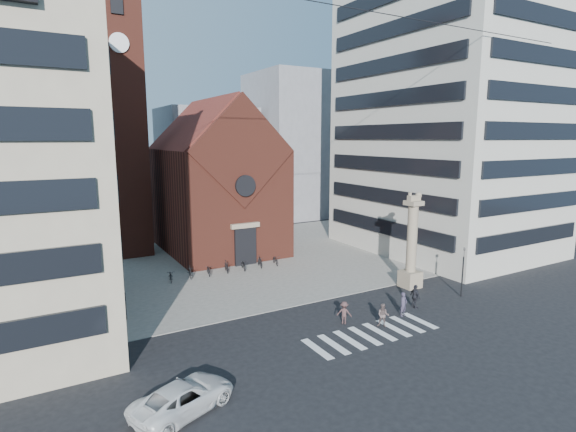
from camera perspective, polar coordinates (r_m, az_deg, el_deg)
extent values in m
plane|color=black|center=(34.37, 6.60, -13.01)|extent=(120.00, 120.00, 0.00)
cube|color=#9A948C|center=(50.07, -6.41, -5.59)|extent=(46.00, 30.00, 0.05)
cube|color=maroon|center=(54.34, -9.04, 2.00)|extent=(12.00, 16.00, 12.00)
cube|color=maroon|center=(54.23, -9.36, 8.35)|extent=(12.00, 15.40, 12.00)
cube|color=maroon|center=(46.50, -5.73, 8.19)|extent=(11.76, 0.50, 11.76)
cylinder|color=black|center=(46.32, -5.43, 3.85)|extent=(2.20, 0.30, 2.20)
cube|color=black|center=(47.67, -5.42, -3.92)|extent=(2.40, 0.30, 4.00)
cube|color=gray|center=(47.13, -5.44, -1.21)|extent=(3.20, 0.40, 0.50)
cube|color=maroon|center=(54.17, -20.60, 11.03)|extent=(5.00, 5.00, 30.00)
cylinder|color=white|center=(52.48, -20.67, 19.89)|extent=(2.00, 0.20, 2.00)
cube|color=black|center=(53.36, -20.95, 24.11)|extent=(1.20, 0.20, 2.40)
cube|color=#B8B4A6|center=(56.99, 19.66, 12.00)|extent=(18.00, 22.00, 32.00)
cube|color=gray|center=(65.46, -30.83, 6.46)|extent=(16.00, 14.00, 22.00)
cube|color=gray|center=(74.81, -10.25, 6.41)|extent=(14.00, 12.00, 18.00)
cube|color=gray|center=(78.86, 1.59, 8.91)|extent=(16.00, 14.00, 24.00)
cube|color=gray|center=(42.45, 15.24, -7.72)|extent=(1.60, 1.60, 1.50)
cylinder|color=gray|center=(41.49, 15.47, -2.77)|extent=(0.90, 0.90, 6.00)
cube|color=gray|center=(40.93, 15.67, 1.60)|extent=(1.30, 1.30, 0.40)
cube|color=gray|center=(40.87, 15.70, 2.16)|extent=(1.20, 0.50, 0.55)
sphere|color=gray|center=(41.23, 16.26, 2.55)|extent=(0.56, 0.56, 0.56)
cube|color=gray|center=(40.47, 15.23, 2.68)|extent=(0.25, 0.15, 0.35)
cylinder|color=black|center=(41.06, 21.26, -7.20)|extent=(0.12, 0.12, 3.50)
imported|color=black|center=(40.51, 21.45, -4.28)|extent=(0.13, 0.16, 0.80)
imported|color=silver|center=(24.35, -13.11, -21.52)|extent=(5.93, 4.32, 1.50)
imported|color=#383246|center=(35.72, 14.46, -10.78)|extent=(0.75, 0.57, 1.84)
imported|color=#604F4D|center=(33.47, 12.00, -12.24)|extent=(1.04, 1.05, 1.71)
imported|color=black|center=(37.43, 15.85, -9.81)|extent=(0.64, 1.19, 1.92)
imported|color=#432D2D|center=(33.55, 7.15, -12.08)|extent=(1.20, 1.19, 1.66)
imported|color=black|center=(43.96, -14.66, -7.33)|extent=(1.10, 2.07, 1.03)
imported|color=black|center=(44.43, -12.33, -6.98)|extent=(0.95, 1.98, 1.14)
imported|color=black|center=(45.00, -10.05, -6.76)|extent=(1.10, 2.07, 1.03)
imported|color=black|center=(45.61, -7.83, -6.39)|extent=(0.95, 1.98, 1.14)
imported|color=black|center=(46.31, -5.68, -6.17)|extent=(1.10, 2.07, 1.03)
imported|color=black|center=(47.05, -3.60, -5.81)|extent=(0.95, 1.98, 1.14)
imported|color=black|center=(47.88, -1.59, -5.58)|extent=(1.10, 2.07, 1.03)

